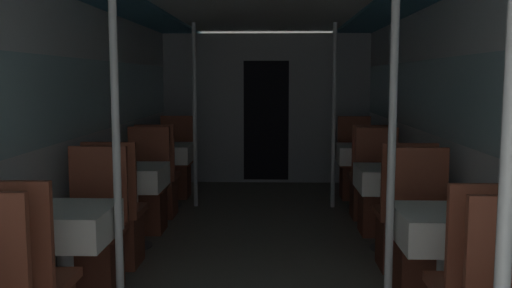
# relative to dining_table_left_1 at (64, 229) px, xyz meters

# --- Properties ---
(wall_left) EXTENTS (0.05, 9.55, 2.11)m
(wall_left) POSITION_rel_dining_table_left_1_xyz_m (-0.36, 0.99, 0.50)
(wall_left) COLOR silver
(wall_left) RESTS_ON ground_plane
(wall_right) EXTENTS (0.05, 9.55, 2.11)m
(wall_right) POSITION_rel_dining_table_left_1_xyz_m (2.62, 0.99, 0.50)
(wall_right) COLOR silver
(wall_right) RESTS_ON ground_plane
(bulkhead_far) EXTENTS (2.92, 0.09, 2.11)m
(bulkhead_far) POSITION_rel_dining_table_left_1_xyz_m (1.13, 4.85, 0.46)
(bulkhead_far) COLOR gray
(bulkhead_far) RESTS_ON ground_plane
(dining_table_left_1) EXTENTS (0.57, 0.57, 0.72)m
(dining_table_left_1) POSITION_rel_dining_table_left_1_xyz_m (0.00, 0.00, 0.00)
(dining_table_left_1) COLOR #4C4C51
(dining_table_left_1) RESTS_ON ground_plane
(chair_left_far_1) EXTENTS (0.41, 0.41, 1.01)m
(chair_left_far_1) POSITION_rel_dining_table_left_1_xyz_m (0.00, 0.52, -0.29)
(chair_left_far_1) COLOR brown
(chair_left_far_1) RESTS_ON ground_plane
(support_pole_left_1) EXTENTS (0.05, 0.05, 2.11)m
(support_pole_left_1) POSITION_rel_dining_table_left_1_xyz_m (0.33, 0.00, 0.46)
(support_pole_left_1) COLOR silver
(support_pole_left_1) RESTS_ON ground_plane
(dining_table_left_2) EXTENTS (0.57, 0.57, 0.72)m
(dining_table_left_2) POSITION_rel_dining_table_left_1_xyz_m (0.00, 1.63, 0.00)
(dining_table_left_2) COLOR #4C4C51
(dining_table_left_2) RESTS_ON ground_plane
(chair_left_near_2) EXTENTS (0.41, 0.41, 1.01)m
(chair_left_near_2) POSITION_rel_dining_table_left_1_xyz_m (0.00, 1.10, -0.29)
(chair_left_near_2) COLOR brown
(chair_left_near_2) RESTS_ON ground_plane
(chair_left_far_2) EXTENTS (0.41, 0.41, 1.01)m
(chair_left_far_2) POSITION_rel_dining_table_left_1_xyz_m (0.00, 2.15, -0.29)
(chair_left_far_2) COLOR brown
(chair_left_far_2) RESTS_ON ground_plane
(dining_table_left_3) EXTENTS (0.57, 0.57, 0.72)m
(dining_table_left_3) POSITION_rel_dining_table_left_1_xyz_m (0.00, 3.26, 0.00)
(dining_table_left_3) COLOR #4C4C51
(dining_table_left_3) RESTS_ON ground_plane
(chair_left_near_3) EXTENTS (0.41, 0.41, 1.01)m
(chair_left_near_3) POSITION_rel_dining_table_left_1_xyz_m (0.00, 2.73, -0.29)
(chair_left_near_3) COLOR brown
(chair_left_near_3) RESTS_ON ground_plane
(chair_left_far_3) EXTENTS (0.41, 0.41, 1.01)m
(chair_left_far_3) POSITION_rel_dining_table_left_1_xyz_m (0.00, 3.78, -0.29)
(chair_left_far_3) COLOR brown
(chair_left_far_3) RESTS_ON ground_plane
(support_pole_left_3) EXTENTS (0.05, 0.05, 2.11)m
(support_pole_left_3) POSITION_rel_dining_table_left_1_xyz_m (0.33, 3.26, 0.46)
(support_pole_left_3) COLOR silver
(support_pole_left_3) RESTS_ON ground_plane
(support_pole_right_0) EXTENTS (0.05, 0.05, 2.11)m
(support_pole_right_0) POSITION_rel_dining_table_left_1_xyz_m (1.92, -1.63, 0.46)
(support_pole_right_0) COLOR silver
(support_pole_right_0) RESTS_ON ground_plane
(dining_table_right_1) EXTENTS (0.57, 0.57, 0.72)m
(dining_table_right_1) POSITION_rel_dining_table_left_1_xyz_m (2.25, 0.00, 0.00)
(dining_table_right_1) COLOR #4C4C51
(dining_table_right_1) RESTS_ON ground_plane
(chair_right_far_1) EXTENTS (0.41, 0.41, 1.01)m
(chair_right_far_1) POSITION_rel_dining_table_left_1_xyz_m (2.25, 0.52, -0.29)
(chair_right_far_1) COLOR brown
(chair_right_far_1) RESTS_ON ground_plane
(support_pole_right_1) EXTENTS (0.05, 0.05, 2.11)m
(support_pole_right_1) POSITION_rel_dining_table_left_1_xyz_m (1.92, 0.00, 0.46)
(support_pole_right_1) COLOR silver
(support_pole_right_1) RESTS_ON ground_plane
(dining_table_right_2) EXTENTS (0.57, 0.57, 0.72)m
(dining_table_right_2) POSITION_rel_dining_table_left_1_xyz_m (2.25, 1.63, 0.00)
(dining_table_right_2) COLOR #4C4C51
(dining_table_right_2) RESTS_ON ground_plane
(chair_right_near_2) EXTENTS (0.41, 0.41, 1.01)m
(chair_right_near_2) POSITION_rel_dining_table_left_1_xyz_m (2.25, 1.10, -0.29)
(chair_right_near_2) COLOR brown
(chair_right_near_2) RESTS_ON ground_plane
(chair_right_far_2) EXTENTS (0.41, 0.41, 1.01)m
(chair_right_far_2) POSITION_rel_dining_table_left_1_xyz_m (2.25, 2.15, -0.29)
(chair_right_far_2) COLOR brown
(chair_right_far_2) RESTS_ON ground_plane
(dining_table_right_3) EXTENTS (0.57, 0.57, 0.72)m
(dining_table_right_3) POSITION_rel_dining_table_left_1_xyz_m (2.25, 3.26, 0.00)
(dining_table_right_3) COLOR #4C4C51
(dining_table_right_3) RESTS_ON ground_plane
(chair_right_near_3) EXTENTS (0.41, 0.41, 1.01)m
(chair_right_near_3) POSITION_rel_dining_table_left_1_xyz_m (2.25, 2.73, -0.29)
(chair_right_near_3) COLOR brown
(chair_right_near_3) RESTS_ON ground_plane
(chair_right_far_3) EXTENTS (0.41, 0.41, 1.01)m
(chair_right_far_3) POSITION_rel_dining_table_left_1_xyz_m (2.25, 3.78, -0.29)
(chair_right_far_3) COLOR brown
(chair_right_far_3) RESTS_ON ground_plane
(support_pole_right_3) EXTENTS (0.05, 0.05, 2.11)m
(support_pole_right_3) POSITION_rel_dining_table_left_1_xyz_m (1.92, 3.26, 0.46)
(support_pole_right_3) COLOR silver
(support_pole_right_3) RESTS_ON ground_plane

